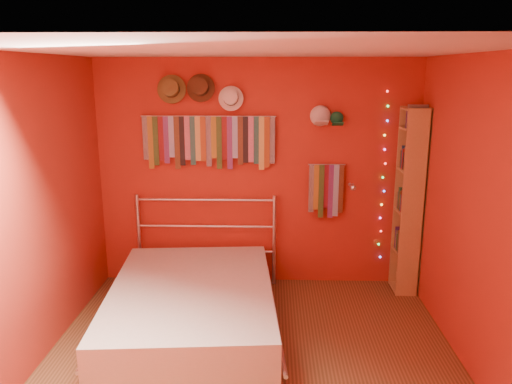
# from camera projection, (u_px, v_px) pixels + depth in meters

# --- Properties ---
(ground) EXTENTS (3.50, 3.50, 0.00)m
(ground) POSITION_uv_depth(u_px,v_px,m) (251.00, 366.00, 4.09)
(ground) COLOR #543A1D
(ground) RESTS_ON ground
(back_wall) EXTENTS (3.50, 0.02, 2.50)m
(back_wall) POSITION_uv_depth(u_px,v_px,m) (257.00, 174.00, 5.49)
(back_wall) COLOR #A7261B
(back_wall) RESTS_ON ground
(right_wall) EXTENTS (0.02, 3.50, 2.50)m
(right_wall) POSITION_uv_depth(u_px,v_px,m) (483.00, 223.00, 3.74)
(right_wall) COLOR #A7261B
(right_wall) RESTS_ON ground
(left_wall) EXTENTS (0.02, 3.50, 2.50)m
(left_wall) POSITION_uv_depth(u_px,v_px,m) (24.00, 219.00, 3.85)
(left_wall) COLOR #A7261B
(left_wall) RESTS_ON ground
(ceiling) EXTENTS (3.50, 3.50, 0.02)m
(ceiling) POSITION_uv_depth(u_px,v_px,m) (250.00, 50.00, 3.50)
(ceiling) COLOR white
(ceiling) RESTS_ON back_wall
(tie_rack) EXTENTS (1.45, 0.03, 0.58)m
(tie_rack) POSITION_uv_depth(u_px,v_px,m) (209.00, 139.00, 5.35)
(tie_rack) COLOR silver
(tie_rack) RESTS_ON back_wall
(small_tie_rack) EXTENTS (0.40, 0.03, 0.60)m
(small_tie_rack) POSITION_uv_depth(u_px,v_px,m) (326.00, 188.00, 5.44)
(small_tie_rack) COLOR silver
(small_tie_rack) RESTS_ON back_wall
(fedora_olive) EXTENTS (0.30, 0.17, 0.30)m
(fedora_olive) POSITION_uv_depth(u_px,v_px,m) (171.00, 88.00, 5.20)
(fedora_olive) COLOR brown
(fedora_olive) RESTS_ON back_wall
(fedora_brown) EXTENTS (0.30, 0.16, 0.29)m
(fedora_brown) POSITION_uv_depth(u_px,v_px,m) (200.00, 87.00, 5.19)
(fedora_brown) COLOR #472D19
(fedora_brown) RESTS_ON back_wall
(fedora_white) EXTENTS (0.26, 0.14, 0.26)m
(fedora_white) POSITION_uv_depth(u_px,v_px,m) (231.00, 98.00, 5.21)
(fedora_white) COLOR white
(fedora_white) RESTS_ON back_wall
(cap_white) EXTENTS (0.20, 0.25, 0.20)m
(cap_white) POSITION_uv_depth(u_px,v_px,m) (320.00, 116.00, 5.27)
(cap_white) COLOR silver
(cap_white) RESTS_ON back_wall
(cap_green) EXTENTS (0.16, 0.20, 0.16)m
(cap_green) POSITION_uv_depth(u_px,v_px,m) (337.00, 118.00, 5.27)
(cap_green) COLOR #166538
(cap_green) RESTS_ON back_wall
(fairy_lights) EXTENTS (0.06, 0.02, 1.86)m
(fairy_lights) POSITION_uv_depth(u_px,v_px,m) (383.00, 177.00, 5.42)
(fairy_lights) COLOR #FF3333
(fairy_lights) RESTS_ON back_wall
(reading_lamp) EXTENTS (0.07, 0.28, 0.08)m
(reading_lamp) POSITION_uv_depth(u_px,v_px,m) (353.00, 187.00, 5.27)
(reading_lamp) COLOR silver
(reading_lamp) RESTS_ON back_wall
(bookshelf) EXTENTS (0.25, 0.34, 2.00)m
(bookshelf) POSITION_uv_depth(u_px,v_px,m) (413.00, 201.00, 5.28)
(bookshelf) COLOR #A07B48
(bookshelf) RESTS_ON ground
(bed) EXTENTS (1.72, 2.19, 1.03)m
(bed) POSITION_uv_depth(u_px,v_px,m) (192.00, 307.00, 4.61)
(bed) COLOR silver
(bed) RESTS_ON ground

